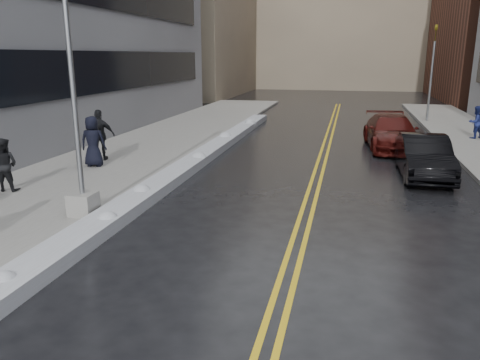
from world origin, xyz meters
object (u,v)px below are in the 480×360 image
Objects in this scene: lamppost at (76,127)px; car_black at (424,157)px; pedestrian_c at (93,141)px; pedestrian_d at (100,135)px; pedestrian_b at (5,165)px; traffic_signal at (432,70)px; car_maroon at (391,132)px; pedestrian_east at (476,122)px.

lamppost is 1.67× the size of car_black.
pedestrian_d is at bearing -84.28° from pedestrian_c.
pedestrian_c is (-2.67, 5.21, -1.41)m from lamppost.
car_black is (13.16, 5.40, -0.24)m from pedestrian_b.
traffic_signal is 2.92× the size of pedestrian_d.
car_maroon is (12.42, 10.70, -0.21)m from pedestrian_b.
lamppost reaches higher than pedestrian_d.
car_black is (12.20, 1.74, -0.37)m from pedestrian_c.
pedestrian_c is at bearing -110.98° from pedestrian_b.
pedestrian_b is at bearing 65.55° from pedestrian_c.
lamppost reaches higher than car_maroon.
car_black is (12.50, 0.67, -0.42)m from pedestrian_d.
lamppost is 24.98m from traffic_signal.
pedestrian_d is at bearing 115.28° from lamppost.
lamppost is at bearing 19.17° from pedestrian_east.
pedestrian_c is 12.33m from car_black.
traffic_signal is 1.31× the size of car_black.
lamppost is at bearing 107.25° from pedestrian_c.
car_black is (9.53, 6.95, -1.78)m from lamppost.
lamppost is at bearing 150.47° from pedestrian_b.
pedestrian_b is 0.37× the size of car_black.
pedestrian_b is at bearing -127.02° from traffic_signal.
pedestrian_c is 0.42× the size of car_black.
pedestrian_east is at bearing -157.23° from pedestrian_c.
traffic_signal is at bearing 80.40° from car_black.
pedestrian_c reaches higher than car_black.
pedestrian_c is at bearing 2.40° from pedestrian_east.
car_black is (-3.62, -8.39, -0.23)m from pedestrian_east.
car_black is 5.34m from car_maroon.
pedestrian_b is 0.82× the size of pedestrian_d.
pedestrian_east is (13.15, 15.34, -1.55)m from lamppost.
pedestrian_b is 21.72m from pedestrian_east.
car_maroon is (11.77, 5.96, -0.39)m from pedestrian_d.
pedestrian_east is 0.36× the size of car_black.
lamppost is at bearing -144.92° from car_black.
pedestrian_b reaches higher than pedestrian_east.
car_maroon is (11.47, 7.03, -0.34)m from pedestrian_c.
car_black is (-2.27, -15.05, -2.65)m from traffic_signal.
lamppost reaches higher than pedestrian_east.
pedestrian_d is 0.38× the size of car_maroon.
car_black is at bearing 36.45° from pedestrian_east.
traffic_signal reaches higher than car_maroon.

